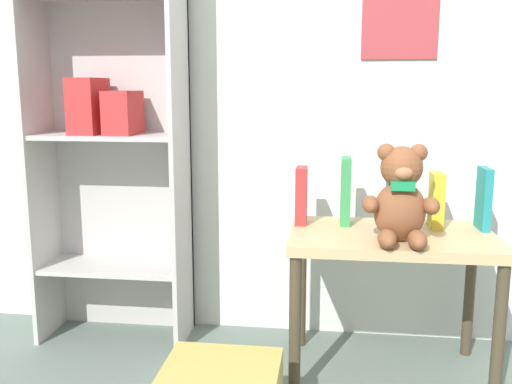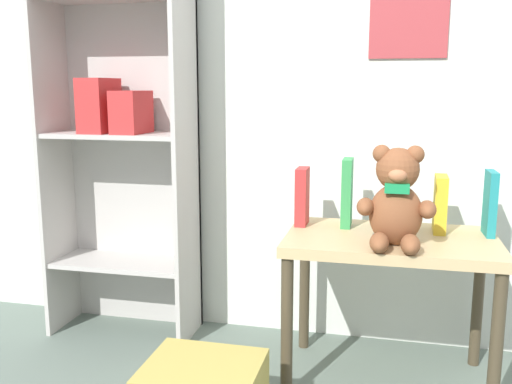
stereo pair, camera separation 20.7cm
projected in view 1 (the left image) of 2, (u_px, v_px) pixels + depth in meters
wall_back at (361, 29)px, 2.22m from camera, size 4.80×0.07×2.50m
bookshelf_side at (110, 108)px, 2.25m from camera, size 0.60×0.27×1.67m
display_table at (391, 253)px, 1.99m from camera, size 0.70×0.45×0.53m
teddy_bear at (401, 198)px, 1.84m from camera, size 0.25×0.22×0.32m
book_standing_red at (301, 196)px, 2.10m from camera, size 0.04×0.10×0.21m
book_standing_green at (346, 191)px, 2.08m from camera, size 0.03×0.10×0.25m
book_standing_blue at (390, 198)px, 2.07m from camera, size 0.03×0.15×0.21m
book_standing_yellow at (436, 200)px, 2.04m from camera, size 0.04×0.12×0.20m
book_standing_teal at (484, 199)px, 2.01m from camera, size 0.03×0.11×0.22m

